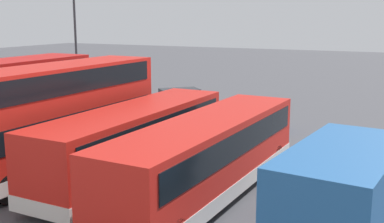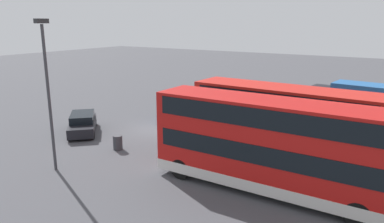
{
  "view_description": "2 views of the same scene",
  "coord_description": "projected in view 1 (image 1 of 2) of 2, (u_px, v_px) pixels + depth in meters",
  "views": [
    {
      "loc": [
        -12.33,
        25.94,
        6.55
      ],
      "look_at": [
        -0.25,
        1.38,
        1.09
      ],
      "focal_mm": 44.54,
      "sensor_mm": 36.0,
      "label": 1
    },
    {
      "loc": [
        20.98,
        16.73,
        8.1
      ],
      "look_at": [
        -2.44,
        1.75,
        1.13
      ],
      "focal_mm": 33.66,
      "sensor_mm": 36.0,
      "label": 2
    }
  ],
  "objects": [
    {
      "name": "ground_plane",
      "position": [
        198.0,
        125.0,
        29.44
      ],
      "size": [
        140.0,
        140.0,
        0.0
      ],
      "primitive_type": "plane",
      "color": "#47474C"
    },
    {
      "name": "bus_single_deck_near_end",
      "position": [
        208.0,
        155.0,
        17.26
      ],
      "size": [
        3.05,
        11.6,
        2.95
      ],
      "color": "red",
      "rests_on": "ground"
    },
    {
      "name": "bus_single_deck_second",
      "position": [
        136.0,
        140.0,
        19.4
      ],
      "size": [
        2.82,
        10.99,
        2.95
      ],
      "color": "red",
      "rests_on": "ground"
    },
    {
      "name": "box_truck_blue",
      "position": [
        350.0,
        193.0,
        13.34
      ],
      "size": [
        3.27,
        7.72,
        3.2
      ],
      "color": "#235999",
      "rests_on": "ground"
    },
    {
      "name": "lamp_post_tall",
      "position": [
        76.0,
        43.0,
        32.41
      ],
      "size": [
        0.7,
        0.3,
        8.24
      ],
      "color": "#38383D",
      "rests_on": "ground"
    },
    {
      "name": "bus_double_decker_third",
      "position": [
        59.0,
        114.0,
        20.39
      ],
      "size": [
        2.97,
        10.76,
        4.55
      ],
      "color": "red",
      "rests_on": "ground"
    },
    {
      "name": "car_small_green",
      "position": [
        178.0,
        99.0,
        34.48
      ],
      "size": [
        4.53,
        4.52,
        1.43
      ],
      "color": "black",
      "rests_on": "ground"
    },
    {
      "name": "car_hatchback_silver",
      "position": [
        247.0,
        118.0,
        28.04
      ],
      "size": [
        4.66,
        2.71,
        1.43
      ],
      "color": "#1E479E",
      "rests_on": "ground"
    },
    {
      "name": "waste_bin_yellow",
      "position": [
        124.0,
        112.0,
        30.83
      ],
      "size": [
        0.6,
        0.6,
        0.95
      ],
      "primitive_type": "cylinder",
      "color": "#333338",
      "rests_on": "ground"
    }
  ]
}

